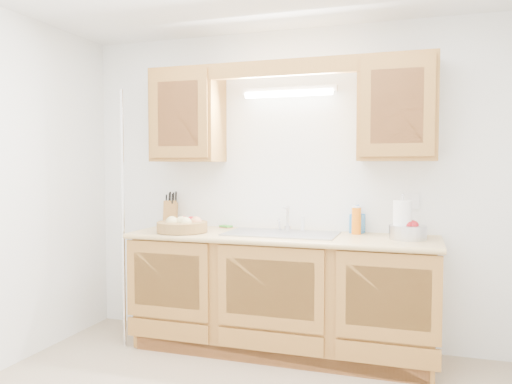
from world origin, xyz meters
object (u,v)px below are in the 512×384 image
at_px(knife_block, 171,213).
at_px(paper_towel, 402,220).
at_px(fruit_basket, 182,225).
at_px(apple_bowl, 408,231).

bearing_deg(knife_block, paper_towel, -23.14).
bearing_deg(fruit_basket, paper_towel, 5.02).
xyz_separation_m(paper_towel, apple_bowl, (0.04, 0.01, -0.08)).
distance_m(paper_towel, apple_bowl, 0.09).
bearing_deg(paper_towel, fruit_basket, -174.98).
height_order(knife_block, apple_bowl, knife_block).
xyz_separation_m(knife_block, apple_bowl, (1.95, -0.18, -0.05)).
distance_m(knife_block, paper_towel, 1.92).
height_order(knife_block, paper_towel, paper_towel).
relative_size(paper_towel, apple_bowl, 1.11).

